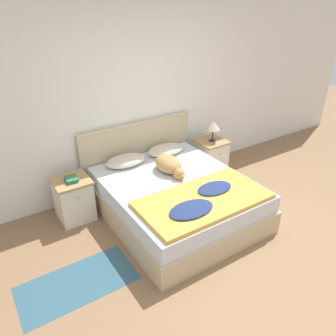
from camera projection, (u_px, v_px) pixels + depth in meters
The scene contains 13 objects.
ground_plane at pixel (239, 259), 3.61m from camera, with size 16.00×16.00×0.00m, color #896647.
wall_back at pixel (141, 99), 4.59m from camera, with size 9.00×0.06×2.55m.
bed at pixel (176, 199), 4.21m from camera, with size 1.69×1.96×0.51m.
headboard at pixel (138, 152), 4.83m from camera, with size 1.77×0.06×0.99m.
nightstand_left at pixel (74, 199), 4.16m from camera, with size 0.44×0.46×0.56m.
nightstand_right at pixel (210, 157), 5.24m from camera, with size 0.44×0.46×0.56m.
pillow_left at pixel (126, 161), 4.46m from camera, with size 0.57×0.36×0.12m.
pillow_right at pixel (166, 150), 4.78m from camera, with size 0.57×0.36×0.12m.
quilt at pixel (203, 200), 3.67m from camera, with size 1.49×0.79×0.08m.
dog at pixel (169, 165), 4.27m from camera, with size 0.30×0.64×0.21m.
book_stack at pixel (71, 179), 3.99m from camera, with size 0.16×0.19×0.04m.
table_lamp at pixel (213, 126), 4.98m from camera, with size 0.22×0.22×0.32m.
rug at pixel (78, 283), 3.30m from camera, with size 1.16×0.59×0.00m.
Camera 1 is at (-2.14, -1.85, 2.58)m, focal length 35.00 mm.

